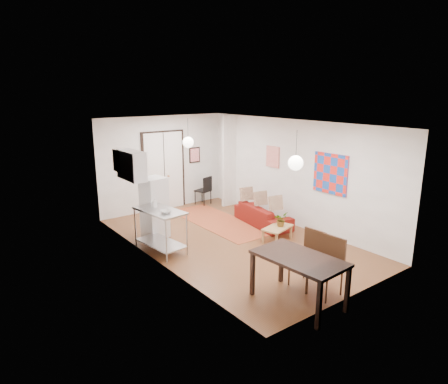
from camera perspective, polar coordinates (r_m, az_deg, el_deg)
floor at (r=10.06m, az=1.23°, el=-6.89°), size 7.00×7.00×0.00m
ceiling at (r=9.40m, az=1.33°, el=9.80°), size 4.20×7.00×0.02m
wall_back at (r=12.51m, az=-8.71°, el=4.09°), size 4.20×0.02×2.90m
wall_front at (r=7.31m, az=18.53°, el=-3.91°), size 4.20×0.02×2.90m
wall_left at (r=8.53m, az=-9.88°, el=-0.79°), size 0.02×7.00×2.90m
wall_right at (r=11.02m, az=9.90°, el=2.66°), size 0.02×7.00×2.90m
double_doors at (r=12.52m, az=-8.57°, el=2.94°), size 1.44×0.06×2.50m
stub_partition at (r=12.71m, az=0.72°, el=4.42°), size 0.50×0.10×2.90m
wall_cabinet at (r=9.83m, az=-13.09°, el=3.75°), size 0.35×1.00×0.70m
painting_popart at (r=10.17m, az=14.97°, el=2.55°), size 0.05×1.00×1.00m
painting_abstract at (r=11.49m, az=6.98°, el=5.02°), size 0.05×0.50×0.60m
poster_back at (r=13.03m, az=-4.21°, el=5.30°), size 0.40×0.03×0.50m
print_left at (r=10.22m, az=-15.02°, el=4.32°), size 0.03×0.44×0.54m
pendant_back at (r=11.10m, az=-5.14°, el=7.09°), size 0.30×0.30×0.80m
pendant_front at (r=8.02m, az=10.20°, el=4.11°), size 0.30×0.30×0.80m
kilim_rug at (r=11.43m, az=-0.82°, el=-4.21°), size 1.32×3.48×0.01m
sofa at (r=11.17m, az=5.58°, el=-3.26°), size 1.98×1.00×0.55m
coffee_table at (r=9.98m, az=7.65°, el=-5.24°), size 0.92×0.67×0.37m
potted_plant at (r=9.98m, az=8.11°, el=-3.88°), size 0.36×0.39×0.36m
kitchen_counter at (r=9.31m, az=-9.10°, el=-4.51°), size 0.81×1.38×1.00m
bowl at (r=8.95m, az=-8.28°, el=-2.79°), size 0.26×0.26×0.06m
soap_bottle at (r=9.39m, az=-9.92°, el=-1.55°), size 0.11×0.10×0.21m
fridge at (r=10.20m, az=-9.90°, el=-2.23°), size 0.62×0.62×1.55m
dining_table at (r=7.09m, az=10.67°, el=-9.81°), size 1.00×1.63×0.87m
dining_chair_near at (r=7.84m, az=11.12°, el=-8.57°), size 0.55×0.75×1.08m
dining_chair_far at (r=7.59m, az=13.60°, el=-9.53°), size 0.55×0.75×1.08m
black_side_chair at (r=13.10m, az=-3.26°, el=0.66°), size 0.54×0.55×0.93m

